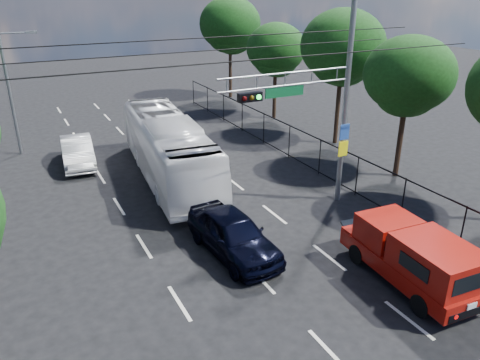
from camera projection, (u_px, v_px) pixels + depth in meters
ground at (330, 352)px, 13.12m from camera, size 120.00×120.00×0.00m
lane_markings at (167, 180)px, 24.59m from camera, size 6.12×38.00×0.01m
signal_mast at (324, 93)px, 19.86m from camera, size 6.43×0.39×9.50m
streetlight_left at (12, 89)px, 26.95m from camera, size 2.09×0.22×7.08m
utility_wires at (200, 50)px, 17.55m from camera, size 22.00×5.04×0.74m
fence_right at (307, 150)px, 25.90m from camera, size 0.06×34.03×2.00m
tree_right_b at (408, 81)px, 23.27m from camera, size 4.50×4.50×7.31m
tree_right_c at (342, 52)px, 28.18m from camera, size 5.10×5.10×8.29m
tree_right_d at (276, 53)px, 34.09m from camera, size 4.32×4.32×7.02m
tree_right_e at (230, 29)px, 40.31m from camera, size 5.28×5.28×8.58m
red_pickup at (412, 255)px, 15.79m from camera, size 2.33×5.58×2.03m
navy_hatchback at (233, 234)px, 17.64m from camera, size 2.28×4.97×1.65m
white_bus at (169, 148)px, 24.30m from camera, size 3.93×11.93×3.26m
white_van at (78, 152)px, 26.40m from camera, size 2.08×4.83×1.55m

